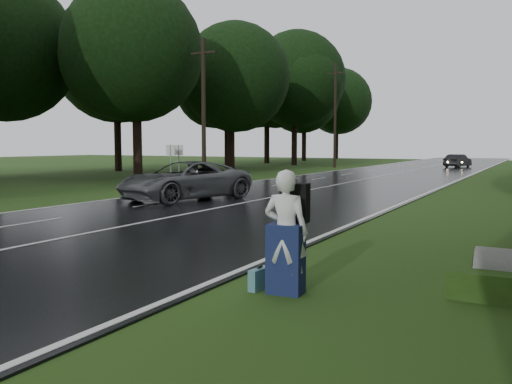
% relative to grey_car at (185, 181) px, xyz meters
% --- Properties ---
extents(ground, '(160.00, 160.00, 0.00)m').
position_rel_grey_car_xyz_m(ground, '(2.81, -9.84, -0.88)').
color(ground, '#234013').
rests_on(ground, ground).
extents(road, '(12.00, 140.00, 0.04)m').
position_rel_grey_car_xyz_m(road, '(2.81, 10.16, -0.86)').
color(road, black).
rests_on(road, ground).
extents(lane_center, '(0.12, 140.00, 0.01)m').
position_rel_grey_car_xyz_m(lane_center, '(2.81, 10.16, -0.83)').
color(lane_center, silver).
rests_on(lane_center, road).
extents(grey_car, '(4.34, 6.55, 1.67)m').
position_rel_grey_car_xyz_m(grey_car, '(0.00, 0.00, 0.00)').
color(grey_car, '#4D5052').
rests_on(grey_car, road).
extents(far_car, '(2.34, 4.33, 1.35)m').
position_rel_grey_car_xyz_m(far_car, '(5.76, 39.60, -0.16)').
color(far_car, black).
rests_on(far_car, road).
extents(hitchhiker, '(0.78, 0.71, 2.05)m').
position_rel_grey_car_xyz_m(hitchhiker, '(10.00, -11.01, 0.08)').
color(hitchhiker, silver).
rests_on(hitchhiker, ground).
extents(suitcase, '(0.19, 0.52, 0.36)m').
position_rel_grey_car_xyz_m(suitcase, '(9.51, -11.01, -0.70)').
color(suitcase, teal).
rests_on(suitcase, ground).
extents(utility_pole_mid, '(1.80, 0.28, 9.13)m').
position_rel_grey_car_xyz_m(utility_pole_mid, '(-5.69, 9.98, -0.88)').
color(utility_pole_mid, black).
rests_on(utility_pole_mid, ground).
extents(utility_pole_far, '(1.80, 0.28, 10.80)m').
position_rel_grey_car_xyz_m(utility_pole_far, '(-5.69, 34.34, -0.88)').
color(utility_pole_far, black).
rests_on(utility_pole_far, ground).
extents(road_sign_a, '(0.58, 0.10, 2.41)m').
position_rel_grey_car_xyz_m(road_sign_a, '(-4.39, 4.78, -0.88)').
color(road_sign_a, white).
rests_on(road_sign_a, ground).
extents(road_sign_b, '(0.58, 0.10, 2.40)m').
position_rel_grey_car_xyz_m(road_sign_b, '(-4.39, 5.52, -0.88)').
color(road_sign_b, white).
rests_on(road_sign_b, ground).
extents(tree_left_d, '(9.83, 9.83, 15.36)m').
position_rel_grey_car_xyz_m(tree_left_d, '(-11.08, 9.84, -0.88)').
color(tree_left_d, black).
rests_on(tree_left_d, ground).
extents(tree_left_e, '(8.93, 8.93, 13.95)m').
position_rel_grey_car_xyz_m(tree_left_e, '(-10.71, 21.74, -0.88)').
color(tree_left_e, black).
rests_on(tree_left_e, ground).
extents(tree_left_f, '(10.99, 10.99, 17.16)m').
position_rel_grey_car_xyz_m(tree_left_f, '(-11.93, 37.95, -0.88)').
color(tree_left_f, black).
rests_on(tree_left_f, ground).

